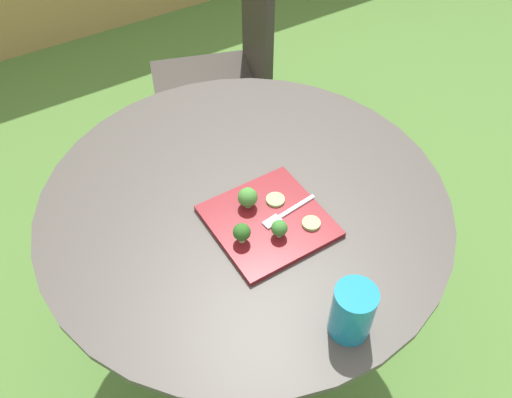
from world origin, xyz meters
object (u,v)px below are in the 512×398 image
(salad_plate, at_px, (268,221))
(drinking_glass, at_px, (352,313))
(fork, at_px, (285,214))
(patio_chair, at_px, (230,65))

(salad_plate, distance_m, drinking_glass, 0.32)
(salad_plate, xyz_separation_m, fork, (0.04, -0.01, 0.01))
(patio_chair, xyz_separation_m, salad_plate, (-0.42, -0.92, 0.22))
(patio_chair, height_order, drinking_glass, patio_chair)
(salad_plate, height_order, drinking_glass, drinking_glass)
(patio_chair, distance_m, salad_plate, 1.03)
(salad_plate, height_order, fork, fork)
(fork, bearing_deg, drinking_glass, -99.97)
(salad_plate, bearing_deg, patio_chair, 65.63)
(salad_plate, bearing_deg, fork, -11.85)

